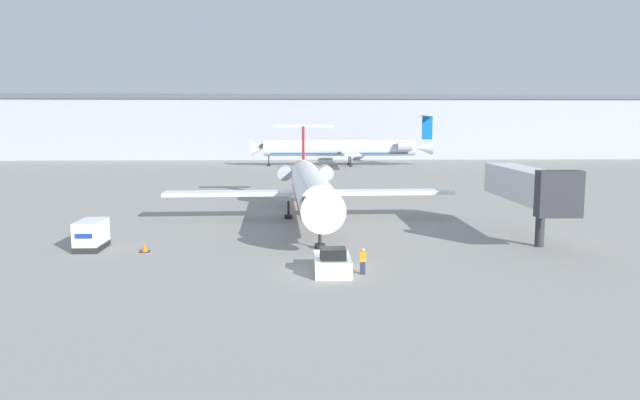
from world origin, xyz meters
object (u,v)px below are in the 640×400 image
(airplane_parked_far_left, at_px, (345,148))
(worker_near_tug, at_px, (363,261))
(traffic_cone_left, at_px, (145,248))
(luggage_cart, at_px, (91,235))
(airplane_main, at_px, (310,186))
(jet_bridge, at_px, (528,186))
(pushback_tug, at_px, (332,263))

(airplane_parked_far_left, bearing_deg, worker_near_tug, -93.70)
(traffic_cone_left, bearing_deg, luggage_cart, 165.96)
(worker_near_tug, xyz_separation_m, traffic_cone_left, (-15.55, 7.37, -0.59))
(airplane_main, bearing_deg, luggage_cart, -142.37)
(luggage_cart, bearing_deg, jet_bridge, 4.51)
(airplane_parked_far_left, bearing_deg, jet_bridge, -83.91)
(luggage_cart, relative_size, jet_bridge, 0.25)
(traffic_cone_left, bearing_deg, pushback_tug, -26.91)
(pushback_tug, height_order, jet_bridge, jet_bridge)
(airplane_main, xyz_separation_m, airplane_parked_far_left, (8.85, 71.06, 0.45))
(luggage_cart, bearing_deg, airplane_main, 37.63)
(traffic_cone_left, bearing_deg, worker_near_tug, -25.34)
(traffic_cone_left, relative_size, jet_bridge, 0.05)
(worker_near_tug, relative_size, airplane_parked_far_left, 0.04)
(pushback_tug, xyz_separation_m, luggage_cart, (-17.86, 7.98, 0.46))
(luggage_cart, height_order, airplane_parked_far_left, airplane_parked_far_left)
(airplane_parked_far_left, relative_size, jet_bridge, 2.70)
(airplane_parked_far_left, distance_m, jet_bridge, 81.85)
(pushback_tug, xyz_separation_m, worker_near_tug, (1.92, -0.45, 0.23))
(airplane_main, relative_size, luggage_cart, 9.57)
(airplane_main, height_order, luggage_cart, airplane_main)
(luggage_cart, distance_m, airplane_parked_far_left, 88.00)
(worker_near_tug, xyz_separation_m, airplane_parked_far_left, (5.98, 92.53, 2.93))
(worker_near_tug, bearing_deg, airplane_parked_far_left, 86.30)
(traffic_cone_left, relative_size, airplane_parked_far_left, 0.02)
(worker_near_tug, bearing_deg, traffic_cone_left, 154.66)
(luggage_cart, relative_size, worker_near_tug, 2.05)
(traffic_cone_left, xyz_separation_m, airplane_parked_far_left, (21.53, 85.16, 3.52))
(worker_near_tug, xyz_separation_m, jet_bridge, (14.67, 11.14, 3.56))
(airplane_parked_far_left, bearing_deg, airplane_main, -97.10)
(pushback_tug, xyz_separation_m, jet_bridge, (16.59, 10.69, 3.79))
(luggage_cart, relative_size, airplane_parked_far_left, 0.09)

